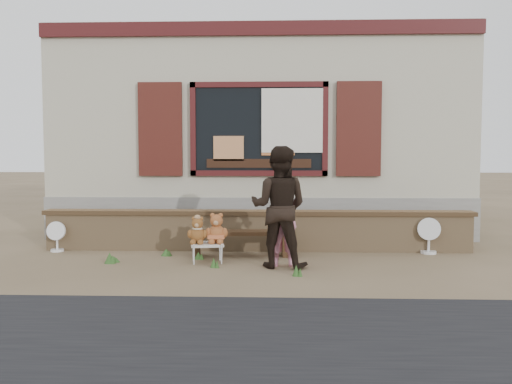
{
  "coord_description": "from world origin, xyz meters",
  "views": [
    {
      "loc": [
        0.33,
        -7.91,
        1.6
      ],
      "look_at": [
        0.0,
        0.6,
        1.0
      ],
      "focal_mm": 38.0,
      "sensor_mm": 36.0,
      "label": 1
    }
  ],
  "objects_px": {
    "folding_chair": "(207,245)",
    "child": "(283,227)",
    "teddy_bear_left": "(198,230)",
    "adult": "(279,207)",
    "teddy_bear_right": "(217,228)",
    "bench": "(241,238)"
  },
  "relations": [
    {
      "from": "bench",
      "to": "child",
      "type": "xyz_separation_m",
      "value": [
        0.64,
        -0.71,
        0.26
      ]
    },
    {
      "from": "teddy_bear_right",
      "to": "adult",
      "type": "height_order",
      "value": "adult"
    },
    {
      "from": "teddy_bear_left",
      "to": "adult",
      "type": "relative_size",
      "value": 0.24
    },
    {
      "from": "bench",
      "to": "adult",
      "type": "height_order",
      "value": "adult"
    },
    {
      "from": "bench",
      "to": "folding_chair",
      "type": "distance_m",
      "value": 0.68
    },
    {
      "from": "teddy_bear_left",
      "to": "adult",
      "type": "height_order",
      "value": "adult"
    },
    {
      "from": "folding_chair",
      "to": "teddy_bear_right",
      "type": "height_order",
      "value": "teddy_bear_right"
    },
    {
      "from": "folding_chair",
      "to": "adult",
      "type": "relative_size",
      "value": 0.31
    },
    {
      "from": "folding_chair",
      "to": "adult",
      "type": "xyz_separation_m",
      "value": [
        1.05,
        -0.28,
        0.59
      ]
    },
    {
      "from": "adult",
      "to": "folding_chair",
      "type": "bearing_deg",
      "value": -2.48
    },
    {
      "from": "folding_chair",
      "to": "adult",
      "type": "distance_m",
      "value": 1.24
    },
    {
      "from": "bench",
      "to": "child",
      "type": "bearing_deg",
      "value": -51.75
    },
    {
      "from": "teddy_bear_right",
      "to": "adult",
      "type": "distance_m",
      "value": 1.03
    },
    {
      "from": "teddy_bear_left",
      "to": "teddy_bear_right",
      "type": "distance_m",
      "value": 0.28
    },
    {
      "from": "adult",
      "to": "teddy_bear_left",
      "type": "bearing_deg",
      "value": 0.3
    },
    {
      "from": "bench",
      "to": "folding_chair",
      "type": "relative_size",
      "value": 2.98
    },
    {
      "from": "bench",
      "to": "teddy_bear_right",
      "type": "height_order",
      "value": "teddy_bear_right"
    },
    {
      "from": "folding_chair",
      "to": "teddy_bear_right",
      "type": "distance_m",
      "value": 0.29
    },
    {
      "from": "teddy_bear_left",
      "to": "adult",
      "type": "distance_m",
      "value": 1.27
    },
    {
      "from": "folding_chair",
      "to": "child",
      "type": "relative_size",
      "value": 0.48
    },
    {
      "from": "teddy_bear_left",
      "to": "adult",
      "type": "bearing_deg",
      "value": -22.25
    },
    {
      "from": "folding_chair",
      "to": "teddy_bear_left",
      "type": "xyz_separation_m",
      "value": [
        -0.14,
        -0.02,
        0.23
      ]
    }
  ]
}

